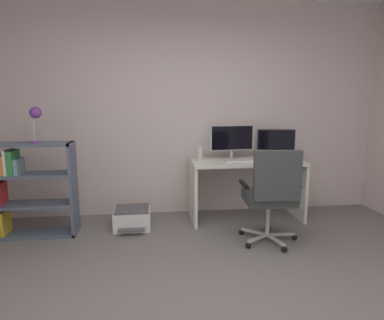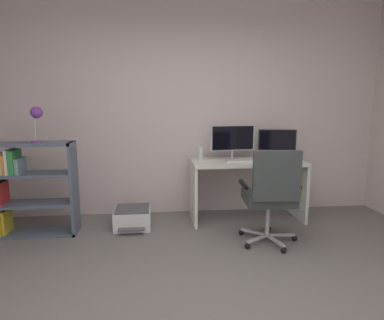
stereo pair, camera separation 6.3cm
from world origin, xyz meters
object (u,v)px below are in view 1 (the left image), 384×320
desk (246,177)px  office_chair (272,192)px  keyboard (239,161)px  bookshelf (19,188)px  monitor_main (232,139)px  desktop_speaker (200,154)px  computer_mouse (261,160)px  desk_lamp (35,116)px  printer (132,218)px  monitor_secondary (276,141)px

desk → office_chair: 0.80m
keyboard → bookshelf: size_ratio=0.33×
desk → monitor_main: (-0.17, 0.11, 0.46)m
monitor_main → bookshelf: (-2.44, -0.34, -0.47)m
desk → desktop_speaker: desktop_speaker is taller
computer_mouse → desk_lamp: bearing=-177.1°
bookshelf → printer: bookshelf is taller
desk → monitor_secondary: size_ratio=2.94×
computer_mouse → bookshelf: (-2.75, -0.15, -0.23)m
desk → printer: (-1.41, -0.15, -0.43)m
keyboard → computer_mouse: 0.26m
monitor_main → monitor_secondary: monitor_main is taller
desk → bookshelf: (-2.60, -0.24, -0.01)m
office_chair → bookshelf: bearing=167.9°
monitor_secondary → desktop_speaker: 1.00m
desk → desktop_speaker: 0.65m
desk → monitor_secondary: 0.60m
desk_lamp → monitor_main: bearing=8.9°
desk_lamp → printer: 1.55m
desktop_speaker → printer: desktop_speaker is taller
monitor_secondary → bookshelf: monitor_secondary is taller
keyboard → computer_mouse: bearing=-8.7°
keyboard → printer: 1.45m
desk → printer: 1.48m
monitor_secondary → keyboard: size_ratio=1.37×
keyboard → printer: bearing=-178.6°
desk → monitor_secondary: (0.41, 0.11, 0.43)m
monitor_main → desk_lamp: 2.26m
desk_lamp → desktop_speaker: bearing=9.4°
keyboard → desk: bearing=27.4°
monitor_secondary → computer_mouse: size_ratio=4.67×
monitor_main → office_chair: monitor_main is taller
monitor_main → bookshelf: monitor_main is taller
bookshelf → computer_mouse: bearing=3.0°
desk → computer_mouse: 0.28m
keyboard → printer: size_ratio=0.71×
desktop_speaker → monitor_main: bearing=6.6°
monitor_secondary → bookshelf: bearing=-173.5°
keyboard → office_chair: (0.15, -0.74, -0.20)m
computer_mouse → monitor_secondary: bearing=37.0°
computer_mouse → bookshelf: 2.76m
desktop_speaker → printer: (-0.83, -0.21, -0.72)m
keyboard → desk_lamp: 2.33m
office_chair → printer: 1.64m
monitor_main → printer: bearing=-168.5°
keyboard → computer_mouse: (0.26, -0.03, 0.01)m
monitor_main → desk_lamp: (-2.21, -0.34, 0.31)m
keyboard → desktop_speaker: desktop_speaker is taller
desk_lamp → printer: size_ratio=0.80×
monitor_main → desk: bearing=-32.6°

